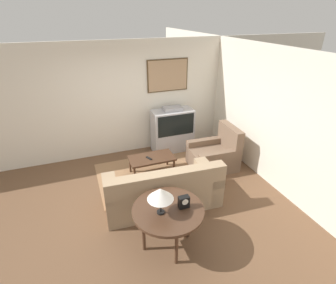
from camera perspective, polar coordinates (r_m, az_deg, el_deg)
name	(u,v)px	position (r m, az deg, el deg)	size (l,w,h in m)	color
ground_plane	(145,201)	(5.14, -5.03, -12.60)	(12.00, 12.00, 0.00)	brown
wall_back	(119,100)	(6.36, -10.62, 8.97)	(12.00, 0.10, 2.70)	silver
wall_right	(270,117)	(5.60, 21.31, 5.06)	(0.06, 12.00, 2.70)	silver
area_rug	(155,174)	(5.86, -2.87, -6.91)	(2.44, 1.69, 0.01)	#99704C
tv	(172,130)	(6.59, 0.96, 2.59)	(1.02, 0.50, 1.17)	#B7B7BC
couch	(163,191)	(4.84, -1.12, -10.62)	(2.12, 0.99, 0.89)	#9E8466
armchair	(215,155)	(6.06, 10.15, -2.85)	(1.02, 0.87, 0.96)	brown
coffee_table	(152,159)	(5.69, -3.58, -3.74)	(0.97, 0.53, 0.41)	#472D1E
console_table	(168,212)	(3.89, 0.04, -15.09)	(1.04, 1.04, 0.72)	#472D1E
table_lamp	(160,194)	(3.58, -1.66, -11.26)	(0.36, 0.36, 0.41)	black
mantel_clock	(184,202)	(3.82, 3.47, -12.89)	(0.15, 0.10, 0.18)	black
remote	(149,158)	(5.62, -4.18, -3.52)	(0.11, 0.16, 0.02)	black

